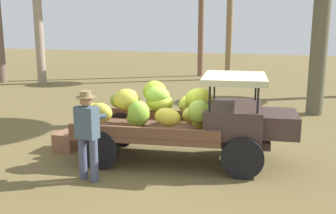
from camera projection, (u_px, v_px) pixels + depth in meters
name	position (u px, v px, depth m)	size (l,w,h in m)	color
ground_plane	(184.00, 158.00, 8.54)	(60.00, 60.00, 0.00)	brown
truck	(189.00, 118.00, 8.18)	(4.58, 2.17, 1.84)	#42302C
farmer	(87.00, 130.00, 7.14)	(0.52, 0.49, 1.68)	#4B5370
wooden_crate	(68.00, 141.00, 9.07)	(0.59, 0.47, 0.40)	#8A5D42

